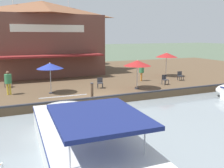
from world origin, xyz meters
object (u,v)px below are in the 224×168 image
Objects in this scene: person_mid_patio at (142,70)px; person_near_entrance at (8,80)px; patio_umbrella_far_corner at (137,63)px; cafe_chair_beside_entrance at (165,79)px; cafe_chair_back_row_seat at (100,82)px; cafe_chair_mid_patio at (8,82)px; patio_umbrella_by_entrance at (50,66)px; tree_upstream_bank at (75,30)px; motorboat_nearest_quay at (79,131)px; waterfront_restaurant at (44,37)px; cafe_chair_far_corner_seat at (180,75)px; mooring_post at (92,90)px; patio_umbrella_mid_patio_right at (167,55)px.

person_near_entrance is at bearing -85.09° from person_mid_patio.
person_mid_patio is at bearing 144.39° from patio_umbrella_far_corner.
patio_umbrella_far_corner reaches higher than cafe_chair_beside_entrance.
cafe_chair_mid_patio is at bearing -115.43° from cafe_chair_back_row_seat.
patio_umbrella_by_entrance is 2.69× the size of cafe_chair_beside_entrance.
tree_upstream_bank reaches higher than cafe_chair_mid_patio.
person_mid_patio is at bearing 8.72° from tree_upstream_bank.
motorboat_nearest_quay is 1.35× the size of tree_upstream_bank.
waterfront_restaurant reaches higher than cafe_chair_far_corner_seat.
cafe_chair_beside_entrance is at bearing 84.00° from person_near_entrance.
mooring_post is at bearing -30.80° from cafe_chair_back_row_seat.
cafe_chair_beside_entrance is (10.83, 8.54, -3.51)m from waterfront_restaurant.
patio_umbrella_mid_patio_right reaches higher than cafe_chair_beside_entrance.
patio_umbrella_mid_patio_right is at bearing 23.76° from tree_upstream_bank.
motorboat_nearest_quay is (7.06, -6.83, -1.97)m from patio_umbrella_far_corner.
motorboat_nearest_quay is at bearing -41.78° from person_mid_patio.
tree_upstream_bank is at bearing -179.46° from patio_umbrella_far_corner.
patio_umbrella_by_entrance is 8.91m from person_mid_patio.
mooring_post reaches higher than cafe_chair_mid_patio.
cafe_chair_mid_patio is at bearing -92.00° from patio_umbrella_mid_patio_right.
waterfront_restaurant reaches higher than cafe_chair_beside_entrance.
patio_umbrella_by_entrance is at bearing 39.08° from cafe_chair_mid_patio.
patio_umbrella_far_corner is 9.70m from person_near_entrance.
cafe_chair_back_row_seat is 4.94m from person_mid_patio.
patio_umbrella_mid_patio_right is 7.16m from patio_umbrella_far_corner.
cafe_chair_mid_patio is at bearing -140.92° from patio_umbrella_by_entrance.
person_near_entrance is (2.82, 0.02, 0.61)m from cafe_chair_mid_patio.
patio_umbrella_mid_patio_right is 8.98m from cafe_chair_back_row_seat.
tree_upstream_bank is (-14.80, -2.27, 3.89)m from person_mid_patio.
person_mid_patio reaches higher than cafe_chair_mid_patio.
patio_umbrella_mid_patio_right is 12.73m from patio_umbrella_by_entrance.
patio_umbrella_far_corner is 1.02× the size of patio_umbrella_by_entrance.
waterfront_restaurant is 11.74m from person_mid_patio.
patio_umbrella_far_corner is at bearing 135.96° from motorboat_nearest_quay.
patio_umbrella_far_corner is at bearing -72.73° from cafe_chair_far_corner_seat.
patio_umbrella_mid_patio_right reaches higher than patio_umbrella_by_entrance.
patio_umbrella_mid_patio_right is at bearing 88.00° from cafe_chair_mid_patio.
person_mid_patio is (-1.74, 8.68, -1.01)m from patio_umbrella_by_entrance.
person_mid_patio is at bearing -70.64° from patio_umbrella_mid_patio_right.
cafe_chair_mid_patio is at bearing -101.22° from cafe_chair_far_corner_seat.
tree_upstream_bank is at bearing 140.08° from waterfront_restaurant.
waterfront_restaurant reaches higher than tree_upstream_bank.
cafe_chair_beside_entrance is at bearing 71.80° from cafe_chair_mid_patio.
mooring_post is (3.00, -9.87, 0.05)m from cafe_chair_far_corner_seat.
waterfront_restaurant is 10.49m from patio_umbrella_by_entrance.
tree_upstream_bank is (-17.74, -0.17, 2.84)m from patio_umbrella_far_corner.
patio_umbrella_far_corner is 10.72m from cafe_chair_mid_patio.
tree_upstream_bank reaches higher than mooring_post.
cafe_chair_far_corner_seat is at bearing 92.62° from patio_umbrella_by_entrance.
patio_umbrella_far_corner is 1.43× the size of person_mid_patio.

